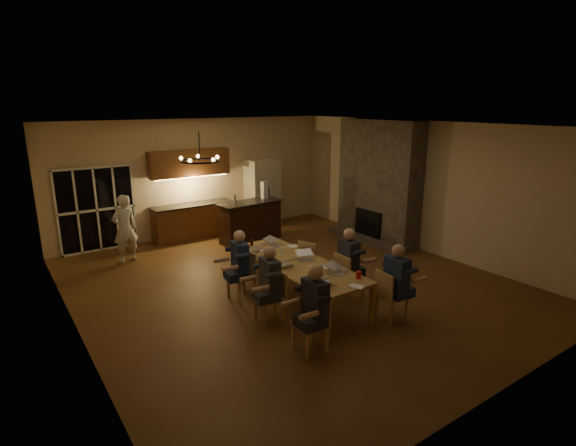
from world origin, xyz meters
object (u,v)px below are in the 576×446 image
(plate_far, at_px, (293,246))
(person_left_mid, at_px, (270,285))
(person_right_near, at_px, (396,283))
(redcup_near, at_px, (359,275))
(plate_near, at_px, (327,267))
(standing_person, at_px, (125,229))
(laptop_e, at_px, (255,244))
(chair_left_near, at_px, (310,323))
(dining_table, at_px, (296,281))
(redcup_mid, at_px, (266,257))
(chair_right_far, at_px, (312,260))
(laptop_b, at_px, (339,267))
(chair_left_far, at_px, (241,276))
(plate_left, at_px, (314,280))
(bar_island, at_px, (250,221))
(mug_mid, at_px, (282,250))
(bar_blender, at_px, (265,190))
(laptop_c, at_px, (283,260))
(person_right_mid, at_px, (348,264))
(can_right, at_px, (305,250))
(can_cola, at_px, (252,243))
(chair_right_near, at_px, (392,295))
(laptop_a, at_px, (319,277))
(refrigerator, at_px, (262,193))
(mug_front, at_px, (311,269))
(person_left_near, at_px, (315,310))
(person_left_far, at_px, (240,266))
(mug_back, at_px, (262,253))
(bar_bottle, at_px, (235,200))
(chair_right_mid, at_px, (350,276))
(chandelier, at_px, (200,161))
(can_silver, at_px, (321,269))

(plate_far, bearing_deg, person_left_mid, -136.73)
(person_right_near, relative_size, redcup_near, 11.50)
(plate_near, bearing_deg, standing_person, 117.32)
(laptop_e, xyz_separation_m, plate_far, (0.73, -0.29, -0.10))
(chair_left_near, bearing_deg, dining_table, 152.48)
(person_right_near, relative_size, redcup_mid, 11.50)
(chair_left_near, height_order, plate_far, chair_left_near)
(chair_right_far, distance_m, laptop_b, 1.59)
(chair_left_far, xyz_separation_m, plate_left, (0.55, -1.52, 0.31))
(bar_island, xyz_separation_m, mug_mid, (-1.07, -3.13, 0.26))
(laptop_e, relative_size, bar_blender, 0.67)
(laptop_c, distance_m, redcup_near, 1.42)
(mug_mid, bearing_deg, redcup_mid, -158.68)
(bar_island, height_order, person_right_mid, person_right_mid)
(mug_mid, bearing_deg, can_right, -38.40)
(standing_person, distance_m, laptop_b, 5.38)
(can_cola, bearing_deg, laptop_e, -106.93)
(chair_right_near, height_order, chair_right_far, same)
(standing_person, xyz_separation_m, laptop_a, (1.76, -5.00, 0.06))
(dining_table, xyz_separation_m, chair_left_far, (-0.81, 0.66, 0.07))
(refrigerator, relative_size, mug_front, 20.00)
(person_left_near, distance_m, person_left_far, 2.21)
(chair_right_near, relative_size, mug_back, 8.90)
(bar_bottle, bearing_deg, chair_right_mid, -87.36)
(redcup_mid, bearing_deg, chair_left_near, -103.12)
(bar_island, xyz_separation_m, chandelier, (-2.91, -3.60, 2.21))
(refrigerator, bearing_deg, chair_right_mid, -104.15)
(laptop_e, xyz_separation_m, can_silver, (0.31, -1.74, -0.05))
(plate_left, bearing_deg, mug_back, 91.79)
(chair_right_mid, distance_m, chair_right_far, 1.08)
(refrigerator, bearing_deg, bar_blender, -118.56)
(chair_left_far, relative_size, plate_left, 3.26)
(mug_back, xyz_separation_m, can_right, (0.76, -0.40, 0.01))
(redcup_near, height_order, plate_far, redcup_near)
(person_left_mid, xyz_separation_m, bar_blender, (2.59, 4.34, 0.63))
(person_right_near, distance_m, redcup_mid, 2.44)
(person_left_mid, distance_m, chandelier, 2.32)
(chair_left_near, bearing_deg, chandelier, -151.14)
(redcup_near, height_order, redcup_mid, same)
(standing_person, bearing_deg, dining_table, 107.72)
(plate_left, bearing_deg, redcup_mid, 96.46)
(redcup_mid, bearing_deg, can_cola, 75.79)
(standing_person, bearing_deg, can_right, 114.80)
(chair_left_far, bearing_deg, plate_left, 13.43)
(chair_left_near, relative_size, laptop_c, 2.78)
(chandelier, distance_m, laptop_b, 2.96)
(chair_right_near, distance_m, plate_near, 1.24)
(refrigerator, relative_size, chair_left_far, 2.25)
(chair_right_mid, height_order, laptop_a, laptop_a)
(refrigerator, bearing_deg, bar_bottle, -142.70)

